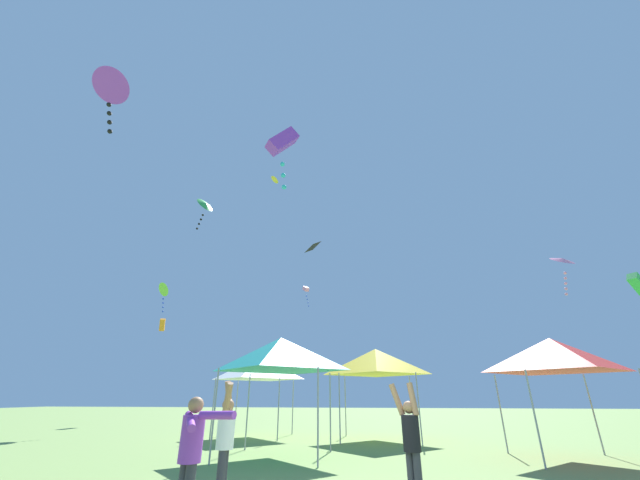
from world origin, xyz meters
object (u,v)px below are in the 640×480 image
at_px(kite_pink_box, 306,290).
at_px(kite_green_delta, 205,205).
at_px(canopy_tent_white, 258,368).
at_px(kite_purple_delta, 112,87).
at_px(kite_pink_delta, 563,261).
at_px(kite_black_diamond, 312,247).
at_px(canopy_tent_red, 553,355).
at_px(person_watcher_purple, 192,447).
at_px(canopy_tent_yellow, 376,362).
at_px(kite_orange_box, 162,325).
at_px(kite_green_box, 638,284).
at_px(person_flyer_white, 225,435).
at_px(person_companion_black, 411,438).
at_px(kite_yellow_delta, 275,179).
at_px(kite_purple_box, 282,143).
at_px(kite_lime_delta, 164,290).
at_px(canopy_tent_teal, 280,354).

bearing_deg(kite_pink_box, kite_green_delta, 174.46).
height_order(canopy_tent_white, kite_purple_delta, kite_purple_delta).
height_order(kite_pink_delta, kite_black_diamond, kite_pink_delta).
bearing_deg(canopy_tent_red, kite_green_delta, 146.48).
xyz_separation_m(person_watcher_purple, canopy_tent_yellow, (2.92, 12.14, 2.21)).
xyz_separation_m(kite_orange_box, kite_pink_box, (12.75, -3.48, 1.58)).
bearing_deg(person_watcher_purple, kite_green_box, 42.52).
bearing_deg(canopy_tent_yellow, kite_green_box, 16.60).
bearing_deg(kite_black_diamond, person_watcher_purple, -94.85).
height_order(person_flyer_white, person_companion_black, person_flyer_white).
bearing_deg(person_companion_black, person_watcher_purple, -149.85).
bearing_deg(kite_pink_box, kite_green_box, -7.00).
relative_size(person_companion_black, kite_pink_delta, 0.72).
height_order(canopy_tent_white, kite_black_diamond, kite_black_diamond).
distance_m(person_watcher_purple, kite_orange_box, 27.57).
height_order(canopy_tent_white, kite_yellow_delta, kite_yellow_delta).
distance_m(person_flyer_white, kite_pink_delta, 23.40).
xyz_separation_m(kite_purple_delta, kite_purple_box, (7.54, 0.74, -3.22)).
height_order(person_watcher_purple, kite_lime_delta, kite_lime_delta).
distance_m(canopy_tent_red, kite_orange_box, 28.06).
bearing_deg(kite_pink_delta, canopy_tent_teal, -144.87).
relative_size(person_watcher_purple, kite_green_delta, 0.53).
distance_m(canopy_tent_white, canopy_tent_teal, 6.50).
xyz_separation_m(canopy_tent_white, kite_green_delta, (-7.87, 7.35, 13.83)).
bearing_deg(kite_purple_delta, kite_lime_delta, 106.15).
xyz_separation_m(kite_green_delta, kite_purple_delta, (3.02, -15.48, -2.79)).
distance_m(canopy_tent_teal, kite_lime_delta, 16.10).
bearing_deg(canopy_tent_white, kite_purple_delta, -120.84).
distance_m(canopy_tent_red, kite_pink_delta, 13.74).
bearing_deg(kite_lime_delta, kite_purple_delta, -73.85).
height_order(person_watcher_purple, canopy_tent_yellow, canopy_tent_yellow).
bearing_deg(kite_pink_box, person_flyer_white, -84.75).
relative_size(kite_pink_box, kite_lime_delta, 0.72).
distance_m(person_companion_black, canopy_tent_yellow, 10.39).
xyz_separation_m(canopy_tent_red, kite_lime_delta, (-19.97, 9.85, 5.59)).
height_order(canopy_tent_teal, canopy_tent_red, canopy_tent_teal).
relative_size(person_watcher_purple, kite_green_box, 1.26).
distance_m(kite_orange_box, kite_purple_delta, 20.46).
height_order(person_watcher_purple, canopy_tent_red, canopy_tent_red).
distance_m(canopy_tent_teal, kite_purple_delta, 13.47).
bearing_deg(person_flyer_white, kite_purple_delta, 159.48).
bearing_deg(kite_purple_delta, kite_purple_box, 5.62).
height_order(person_watcher_purple, kite_pink_box, kite_pink_box).
height_order(kite_pink_delta, kite_green_delta, kite_green_delta).
distance_m(kite_green_delta, kite_purple_delta, 16.01).
height_order(person_watcher_purple, kite_purple_delta, kite_purple_delta).
xyz_separation_m(canopy_tent_red, kite_orange_box, (-23.05, 15.43, 4.26)).
relative_size(canopy_tent_red, kite_green_box, 2.54).
xyz_separation_m(person_flyer_white, canopy_tent_teal, (-0.21, 5.04, 2.03)).
bearing_deg(kite_pink_delta, canopy_tent_white, -165.02).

